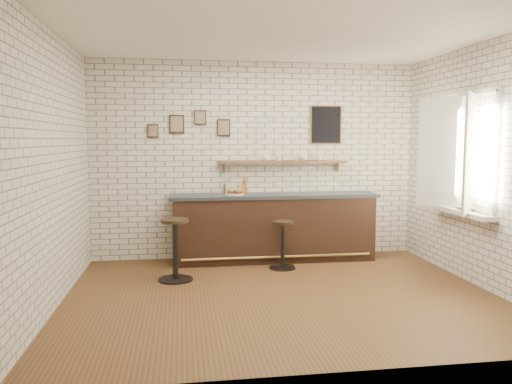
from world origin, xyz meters
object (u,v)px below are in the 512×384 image
(ciabatta_sandwich, at_px, (235,191))
(shelf_cup_a, at_px, (266,158))
(book_lower, at_px, (460,209))
(bar_stool_right, at_px, (283,243))
(bitters_bottle_white, at_px, (226,188))
(shelf_cup_c, at_px, (303,157))
(bitters_bottle_amber, at_px, (245,186))
(bar_counter, at_px, (274,227))
(sandwich_plate, at_px, (234,195))
(book_upper, at_px, (459,207))
(shelf_cup_d, at_px, (319,158))
(condiment_bottle_yellow, at_px, (244,188))
(bar_stool_left, at_px, (175,248))
(shelf_cup_b, at_px, (278,158))
(bitters_bottle_brown, at_px, (225,189))

(ciabatta_sandwich, distance_m, shelf_cup_a, 0.75)
(shelf_cup_a, height_order, book_lower, shelf_cup_a)
(bar_stool_right, relative_size, shelf_cup_a, 5.79)
(bitters_bottle_white, relative_size, shelf_cup_c, 1.51)
(bitters_bottle_amber, bearing_deg, bar_counter, -22.83)
(sandwich_plate, distance_m, shelf_cup_a, 0.79)
(bitters_bottle_amber, bearing_deg, ciabatta_sandwich, -126.85)
(bitters_bottle_white, bearing_deg, sandwich_plate, -66.80)
(book_upper, bearing_deg, shelf_cup_d, 167.50)
(book_lower, bearing_deg, condiment_bottle_yellow, 151.69)
(condiment_bottle_yellow, distance_m, book_lower, 3.06)
(condiment_bottle_yellow, bearing_deg, bitters_bottle_white, -180.00)
(bar_counter, height_order, book_upper, bar_counter)
(shelf_cup_a, xyz_separation_m, book_upper, (2.24, -1.63, -0.59))
(bar_stool_left, bearing_deg, shelf_cup_a, 38.41)
(bitters_bottle_white, bearing_deg, shelf_cup_a, 2.13)
(sandwich_plate, xyz_separation_m, shelf_cup_d, (1.35, 0.25, 0.53))
(bitters_bottle_amber, height_order, shelf_cup_b, shelf_cup_b)
(shelf_cup_a, height_order, shelf_cup_b, shelf_cup_b)
(bitters_bottle_brown, distance_m, shelf_cup_d, 1.53)
(bitters_bottle_brown, bearing_deg, shelf_cup_c, 1.09)
(bar_stool_right, xyz_separation_m, book_lower, (2.12, -0.94, 0.58))
(bar_stool_left, bearing_deg, bar_counter, 31.39)
(bitters_bottle_amber, bearing_deg, bar_stool_left, -134.19)
(ciabatta_sandwich, relative_size, condiment_bottle_yellow, 1.54)
(bar_counter, height_order, sandwich_plate, sandwich_plate)
(bar_counter, relative_size, shelf_cup_b, 30.35)
(condiment_bottle_yellow, xyz_separation_m, bar_stool_right, (0.47, -0.68, -0.72))
(bar_counter, height_order, bitters_bottle_white, bitters_bottle_white)
(bar_stool_right, height_order, shelf_cup_c, shelf_cup_c)
(ciabatta_sandwich, relative_size, bitters_bottle_brown, 1.43)
(condiment_bottle_yellow, height_order, bar_stool_left, condiment_bottle_yellow)
(shelf_cup_b, relative_size, book_upper, 0.52)
(bitters_bottle_white, bearing_deg, ciabatta_sandwich, -64.58)
(shelf_cup_c, bearing_deg, bar_stool_left, 116.99)
(sandwich_plate, bearing_deg, shelf_cup_a, 25.94)
(sandwich_plate, xyz_separation_m, shelf_cup_c, (1.10, 0.25, 0.54))
(sandwich_plate, bearing_deg, bar_stool_right, -35.26)
(bar_stool_right, bearing_deg, shelf_cup_b, 84.85)
(bitters_bottle_brown, xyz_separation_m, shelf_cup_a, (0.63, 0.02, 0.46))
(ciabatta_sandwich, xyz_separation_m, shelf_cup_b, (0.69, 0.25, 0.49))
(shelf_cup_a, bearing_deg, bar_stool_right, -84.13)
(bar_stool_left, height_order, shelf_cup_c, shelf_cup_c)
(bitters_bottle_white, bearing_deg, shelf_cup_c, 1.10)
(bitters_bottle_amber, xyz_separation_m, bar_stool_right, (0.46, -0.68, -0.75))
(condiment_bottle_yellow, xyz_separation_m, shelf_cup_a, (0.35, 0.02, 0.46))
(ciabatta_sandwich, distance_m, shelf_cup_d, 1.45)
(condiment_bottle_yellow, relative_size, book_lower, 0.69)
(bitters_bottle_brown, bearing_deg, condiment_bottle_yellow, 0.00)
(condiment_bottle_yellow, distance_m, bar_stool_right, 1.10)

